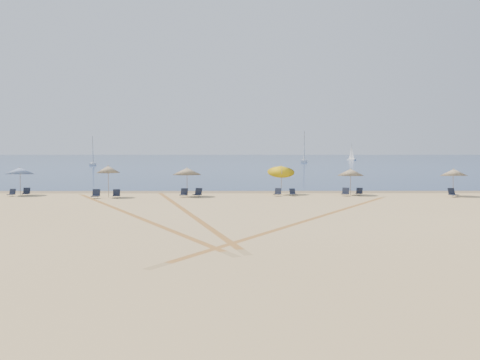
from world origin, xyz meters
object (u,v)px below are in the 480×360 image
object	(u,v)px
chair_2	(96,194)
sailboat_1	(93,156)
umbrella_5	(454,172)
chair_0	(12,193)
umbrella_3	(281,169)
chair_1	(26,192)
umbrella_1	(108,169)
umbrella_4	(351,172)
chair_9	(359,192)
umbrella_2	(187,171)
sailboat_0	(304,153)
chair_3	(116,194)
chair_7	(293,193)
chair_4	(184,193)
chair_8	(345,192)
chair_6	(278,193)
chair_5	(198,193)
umbrella_0	(20,171)
sailboat_2	(352,155)
chair_10	(453,193)

from	to	relation	value
chair_2	sailboat_1	bearing A→B (deg)	103.73
umbrella_5	chair_0	world-z (taller)	umbrella_5
umbrella_3	umbrella_5	distance (m)	13.97
chair_1	sailboat_1	size ratio (longest dim) A/B	0.09
umbrella_1	umbrella_4	world-z (taller)	umbrella_1
umbrella_1	chair_9	bearing A→B (deg)	4.65
umbrella_2	sailboat_0	size ratio (longest dim) A/B	0.24
umbrella_4	chair_3	distance (m)	19.13
chair_3	chair_7	bearing A→B (deg)	-4.79
umbrella_3	chair_9	world-z (taller)	umbrella_3
chair_4	chair_8	bearing A→B (deg)	12.87
umbrella_4	chair_9	world-z (taller)	umbrella_4
umbrella_2	chair_6	world-z (taller)	umbrella_2
umbrella_4	chair_9	bearing A→B (deg)	-23.77
chair_3	umbrella_5	bearing A→B (deg)	-8.48
chair_0	chair_9	bearing A→B (deg)	6.56
chair_2	sailboat_1	xyz separation A→B (m)	(-25.62, 89.64, 1.91)
chair_5	umbrella_3	bearing A→B (deg)	41.62
umbrella_5	chair_0	size ratio (longest dim) A/B	3.62
umbrella_5	chair_5	distance (m)	20.79
umbrella_0	chair_7	xyz separation A→B (m)	(22.52, -0.68, -1.76)
umbrella_5	chair_5	size ratio (longest dim) A/B	2.62
chair_2	chair_8	world-z (taller)	chair_2
chair_7	sailboat_2	xyz separation A→B (m)	(38.96, 150.49, 1.65)
umbrella_1	chair_10	xyz separation A→B (m)	(27.36, 0.03, -1.90)
chair_7	sailboat_0	distance (m)	119.65
chair_0	chair_1	size ratio (longest dim) A/B	0.90
chair_5	sailboat_2	world-z (taller)	sailboat_2
umbrella_1	sailboat_0	size ratio (longest dim) A/B	0.26
umbrella_5	chair_5	bearing A→B (deg)	-178.38
umbrella_2	umbrella_3	bearing A→B (deg)	12.58
umbrella_2	chair_0	world-z (taller)	umbrella_2
chair_0	sailboat_2	size ratio (longest dim) A/B	0.10
chair_0	chair_1	bearing A→B (deg)	38.76
sailboat_1	chair_7	bearing A→B (deg)	-75.35
umbrella_0	chair_10	xyz separation A→B (m)	(35.12, -1.79, -1.71)
umbrella_2	umbrella_5	world-z (taller)	umbrella_2
umbrella_2	sailboat_2	xyz separation A→B (m)	(47.57, 150.89, -0.11)
umbrella_3	chair_0	bearing A→B (deg)	-176.07
chair_0	chair_9	size ratio (longest dim) A/B	0.83
umbrella_1	chair_4	xyz separation A→B (m)	(5.94, 0.23, -1.91)
umbrella_2	chair_4	size ratio (longest dim) A/B	3.14
chair_2	chair_10	size ratio (longest dim) A/B	0.85
umbrella_2	sailboat_1	xyz separation A→B (m)	(-32.52, 87.98, 0.19)
umbrella_4	chair_2	bearing A→B (deg)	-172.03
umbrella_5	sailboat_2	distance (m)	152.99
chair_1	chair_6	distance (m)	20.66
chair_7	sailboat_1	size ratio (longest dim) A/B	0.10
umbrella_0	chair_5	size ratio (longest dim) A/B	2.73
chair_0	chair_2	xyz separation A→B (m)	(7.33, -1.87, 0.05)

